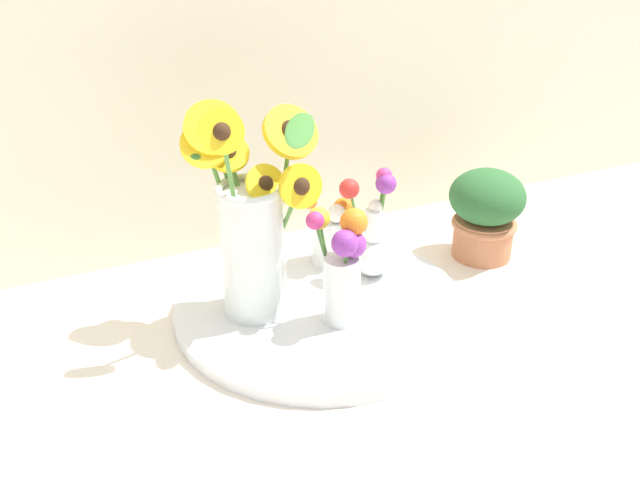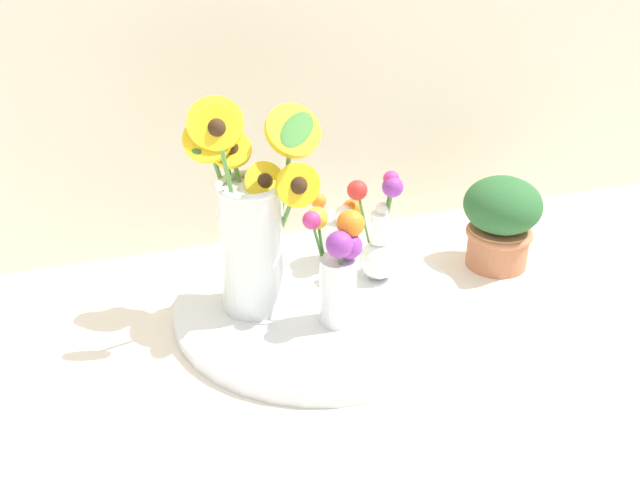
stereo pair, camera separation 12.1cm
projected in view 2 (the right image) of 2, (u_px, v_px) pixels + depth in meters
The scene contains 7 objects.
ground_plane at pixel (359, 337), 1.21m from camera, with size 6.00×6.00×0.00m, color silver.
serving_tray at pixel (320, 307), 1.27m from camera, with size 0.49×0.49×0.02m.
mason_jar_sunflowers at pixel (251, 223), 1.19m from camera, with size 0.23×0.20×0.37m.
vase_small_center at pixel (338, 267), 1.17m from camera, with size 0.09×0.10×0.19m.
vase_bulb_right at pixel (379, 239), 1.31m from camera, with size 0.08×0.10×0.20m.
vase_small_back at pixel (340, 234), 1.35m from camera, with size 0.09×0.07×0.14m.
potted_plant at pixel (501, 220), 1.38m from camera, with size 0.14×0.14×0.17m.
Camera 2 is at (-0.35, -0.93, 0.71)m, focal length 42.00 mm.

